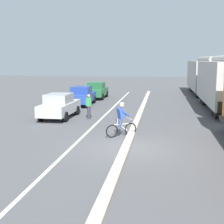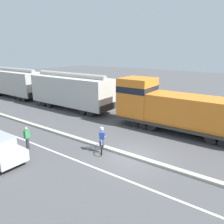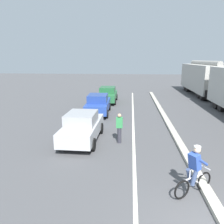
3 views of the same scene
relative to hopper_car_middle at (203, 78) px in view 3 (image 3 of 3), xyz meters
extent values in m
cube|color=#B2AD9E|center=(-6.19, -17.24, -2.00)|extent=(0.36, 36.00, 0.16)
cube|color=silver|center=(-8.59, -17.24, -2.07)|extent=(0.14, 36.00, 0.01)
cube|color=black|center=(0.00, -6.35, -1.13)|extent=(2.61, 0.10, 0.70)
cube|color=#B0AEA6|center=(0.00, 0.00, 0.07)|extent=(2.90, 10.40, 3.10)
cylinder|color=gray|center=(0.00, 0.00, 1.80)|extent=(0.60, 9.88, 0.60)
cube|color=black|center=(0.00, 5.25, -1.13)|extent=(2.61, 0.10, 0.70)
cube|color=black|center=(0.00, -5.25, -1.13)|extent=(2.61, 0.10, 0.70)
cylinder|color=black|center=(0.00, 3.77, -1.63)|extent=(2.46, 0.90, 0.90)
cylinder|color=black|center=(0.00, 2.67, -1.63)|extent=(2.46, 0.90, 0.90)
cylinder|color=black|center=(0.00, -2.67, -1.63)|extent=(2.46, 0.90, 0.90)
cylinder|color=black|center=(0.00, -3.77, -1.63)|extent=(2.46, 0.90, 0.90)
cube|color=#B7BABF|center=(-11.39, -16.76, -1.41)|extent=(1.77, 4.23, 0.70)
cube|color=#9C9EA2|center=(-11.39, -16.91, -0.76)|extent=(1.53, 1.93, 0.60)
cube|color=#1E232D|center=(-11.37, -15.91, -0.81)|extent=(1.43, 0.14, 0.51)
cylinder|color=black|center=(-12.17, -15.44, -1.76)|extent=(0.23, 0.64, 0.64)
cylinder|color=black|center=(-10.56, -15.47, -1.76)|extent=(0.23, 0.64, 0.64)
cylinder|color=black|center=(-12.22, -18.05, -1.76)|extent=(0.23, 0.64, 0.64)
cylinder|color=black|center=(-10.60, -18.08, -1.76)|extent=(0.23, 0.64, 0.64)
cube|color=#28479E|center=(-11.43, -10.71, -1.41)|extent=(1.82, 4.25, 0.70)
cube|color=navy|center=(-11.43, -10.86, -0.76)|extent=(1.55, 1.94, 0.60)
cube|color=#1E232D|center=(-11.46, -9.86, -0.81)|extent=(1.43, 0.16, 0.51)
cylinder|color=black|center=(-12.28, -9.43, -1.76)|extent=(0.24, 0.65, 0.64)
cylinder|color=black|center=(-10.66, -9.38, -1.76)|extent=(0.24, 0.65, 0.64)
cylinder|color=black|center=(-12.20, -12.03, -1.76)|extent=(0.24, 0.65, 0.64)
cylinder|color=black|center=(-10.59, -11.98, -1.76)|extent=(0.24, 0.65, 0.64)
cube|color=#286B3D|center=(-11.16, -5.82, -1.41)|extent=(1.73, 4.21, 0.70)
cube|color=#225B34|center=(-11.16, -5.97, -0.76)|extent=(1.51, 1.91, 0.60)
cube|color=#1E232D|center=(-11.17, -4.97, -0.81)|extent=(1.43, 0.13, 0.51)
cylinder|color=black|center=(-11.98, -4.52, -1.76)|extent=(0.22, 0.64, 0.64)
cylinder|color=black|center=(-10.37, -4.51, -1.76)|extent=(0.22, 0.64, 0.64)
cylinder|color=black|center=(-11.96, -7.13, -1.76)|extent=(0.22, 0.64, 0.64)
cylinder|color=black|center=(-10.35, -7.11, -1.76)|extent=(0.22, 0.64, 0.64)
torus|color=black|center=(-6.24, -20.98, -1.75)|extent=(0.58, 0.42, 0.66)
torus|color=black|center=(-7.10, -21.57, -1.75)|extent=(0.58, 0.42, 0.66)
cylinder|color=silver|center=(-6.67, -21.28, -1.45)|extent=(0.68, 0.49, 0.05)
cylinder|color=silver|center=(-6.59, -21.22, -1.63)|extent=(0.42, 0.31, 0.36)
cylinder|color=silver|center=(-6.85, -21.40, -1.30)|extent=(0.04, 0.04, 0.30)
cylinder|color=silver|center=(-6.30, -21.03, -1.20)|extent=(0.30, 0.42, 0.04)
cylinder|color=#38476B|center=(-6.82, -21.26, -1.40)|extent=(0.33, 0.29, 0.52)
cylinder|color=#38476B|center=(-6.71, -21.43, -1.40)|extent=(0.30, 0.26, 0.52)
cube|color=#2D4CA5|center=(-6.71, -21.31, -0.88)|extent=(0.46, 0.47, 0.57)
sphere|color=beige|center=(-6.65, -21.27, -0.49)|extent=(0.22, 0.22, 0.22)
cylinder|color=white|center=(-6.65, -21.27, -0.39)|extent=(0.22, 0.22, 0.05)
cylinder|color=#2D4CA5|center=(-6.64, -21.06, -0.88)|extent=(0.43, 0.33, 0.36)
cylinder|color=#2D4CA5|center=(-6.45, -21.33, -0.88)|extent=(0.43, 0.33, 0.36)
cylinder|color=#33333D|center=(-9.37, -16.90, -1.65)|extent=(0.22, 0.22, 0.85)
cube|color=#338C4C|center=(-9.37, -16.90, -0.95)|extent=(0.34, 0.22, 0.56)
sphere|color=tan|center=(-9.37, -16.90, -0.56)|extent=(0.20, 0.20, 0.20)
camera|label=1|loc=(-4.74, -36.46, 1.73)|focal=50.00mm
camera|label=2|loc=(-17.25, -29.63, 4.59)|focal=35.00mm
camera|label=3|loc=(-8.80, -27.93, 2.33)|focal=35.00mm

